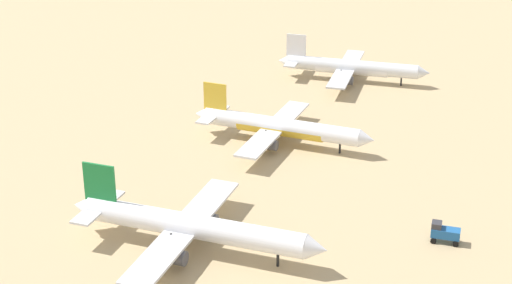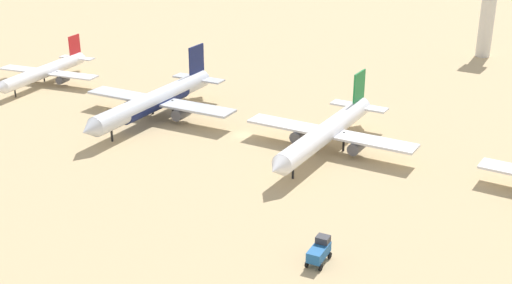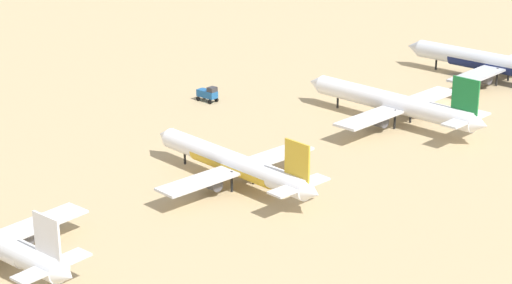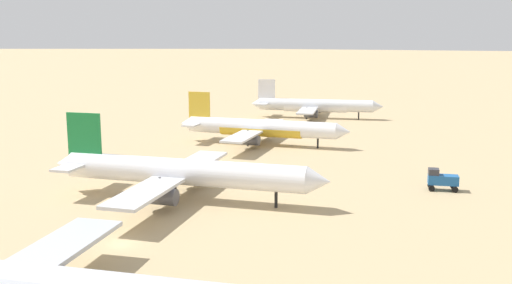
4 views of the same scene
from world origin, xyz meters
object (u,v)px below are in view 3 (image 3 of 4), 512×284
Objects in this scene: parked_jet_4 at (234,163)px; service_truck at (208,93)px; parked_jet_3 at (395,103)px; parked_jet_2 at (494,63)px.

service_truck is at bearing -34.67° from parked_jet_4.
service_truck is (41.38, 20.10, -2.67)m from parked_jet_3.
parked_jet_2 is 75.92m from service_truck.
parked_jet_3 is 9.02× the size of service_truck.
parked_jet_4 is at bearing 92.90° from parked_jet_3.
parked_jet_4 is (-6.85, 96.57, -0.73)m from parked_jet_2.
parked_jet_4 is (-2.56, 50.50, -0.49)m from parked_jet_3.
parked_jet_3 is (-4.29, 46.07, -0.24)m from parked_jet_2.
parked_jet_3 is 1.11× the size of parked_jet_4.
parked_jet_3 reaches higher than service_truck.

